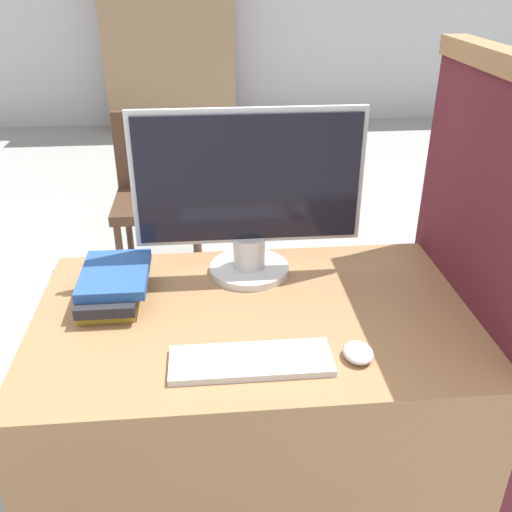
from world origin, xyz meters
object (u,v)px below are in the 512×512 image
keyboard (251,361)px  monitor (249,194)px  book_stack (113,285)px  mouse (358,352)px  far_chair (158,187)px

keyboard → monitor: bearing=85.9°
monitor → book_stack: bearing=-163.1°
keyboard → book_stack: size_ratio=1.35×
mouse → book_stack: 0.65m
mouse → book_stack: (-0.58, 0.31, 0.03)m
keyboard → far_chair: size_ratio=0.43×
keyboard → far_chair: (-0.33, 1.82, -0.26)m
keyboard → book_stack: book_stack is taller
monitor → book_stack: (-0.37, -0.11, -0.20)m
keyboard → book_stack: (-0.34, 0.31, 0.03)m
keyboard → mouse: mouse is taller
monitor → keyboard: monitor is taller
mouse → far_chair: far_chair is taller
book_stack → mouse: bearing=-28.0°
monitor → mouse: 0.52m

